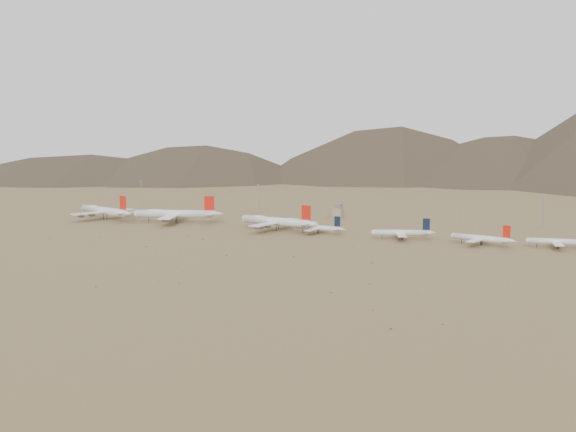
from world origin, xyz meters
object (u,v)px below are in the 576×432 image
at_px(widebody_west, 104,211).
at_px(narrowbody_a, 319,228).
at_px(control_tower, 338,211).
at_px(widebody_centre, 175,214).
at_px(narrowbody_b, 403,233).
at_px(widebody_east, 276,221).

bearing_deg(widebody_west, narrowbody_a, 17.81).
xyz_separation_m(narrowbody_a, control_tower, (-18.83, 94.30, 0.99)).
xyz_separation_m(widebody_centre, narrowbody_a, (126.33, -7.52, -3.20)).
bearing_deg(narrowbody_b, narrowbody_a, 158.15).
relative_size(widebody_centre, widebody_east, 1.04).
bearing_deg(widebody_centre, widebody_east, -22.75).
bearing_deg(control_tower, widebody_east, -99.44).
relative_size(widebody_centre, control_tower, 5.87).
relative_size(widebody_west, widebody_centre, 0.99).
bearing_deg(narrowbody_a, widebody_west, -175.84).
relative_size(widebody_west, narrowbody_b, 1.68).
relative_size(widebody_east, narrowbody_b, 1.62).
distance_m(widebody_west, widebody_centre, 66.59).
bearing_deg(control_tower, narrowbody_b, -50.12).
height_order(widebody_east, narrowbody_a, widebody_east).
distance_m(narrowbody_a, control_tower, 96.17).
bearing_deg(widebody_centre, widebody_west, 165.45).
bearing_deg(narrowbody_b, control_tower, 109.24).
distance_m(widebody_east, control_tower, 93.52).
xyz_separation_m(widebody_west, widebody_centre, (66.36, 5.59, 0.09)).
bearing_deg(widebody_west, control_tower, 46.37).
height_order(widebody_centre, control_tower, widebody_centre).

